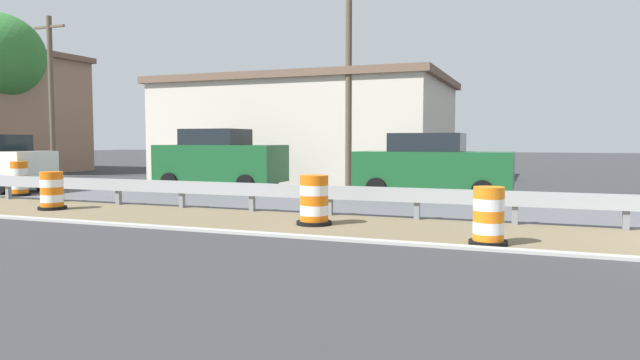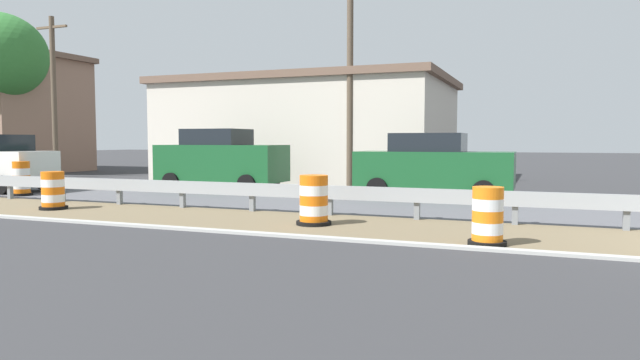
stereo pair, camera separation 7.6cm
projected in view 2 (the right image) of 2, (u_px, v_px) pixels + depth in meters
traffic_barrel_nearest at (488, 219)px, 9.51m from camera, size 0.64×0.64×0.98m
traffic_barrel_close at (314, 202)px, 11.83m from camera, size 0.74×0.74×1.04m
traffic_barrel_mid at (53, 192)px, 14.50m from camera, size 0.69×0.69×0.97m
traffic_barrel_far at (22, 180)px, 18.13m from camera, size 0.64×0.64×1.10m
car_mid_far_lane at (433, 165)px, 17.46m from camera, size 2.12×4.72×1.98m
car_distant_a at (221, 160)px, 20.15m from camera, size 2.10×4.53×2.16m
roadside_shop_near at (311, 130)px, 26.20m from camera, size 8.45×12.53×4.51m
utility_pole_near at (350, 60)px, 21.10m from camera, size 0.24×1.80×9.17m
utility_pole_mid at (54, 94)px, 26.83m from camera, size 0.24×1.80×7.56m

